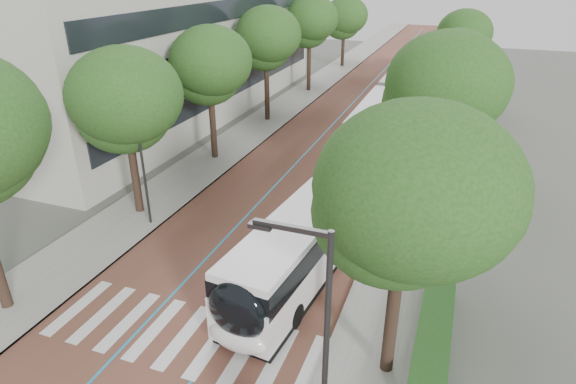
% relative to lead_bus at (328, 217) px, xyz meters
% --- Properties ---
extents(ground, '(160.00, 160.00, 0.00)m').
position_rel_lead_bus_xyz_m(ground, '(-3.48, -9.24, -1.63)').
color(ground, '#51544C').
rests_on(ground, ground).
extents(road, '(11.00, 140.00, 0.02)m').
position_rel_lead_bus_xyz_m(road, '(-3.48, 30.76, -1.62)').
color(road, brown).
rests_on(road, ground).
extents(sidewalk_left, '(4.00, 140.00, 0.12)m').
position_rel_lead_bus_xyz_m(sidewalk_left, '(-10.98, 30.76, -1.57)').
color(sidewalk_left, gray).
rests_on(sidewalk_left, ground).
extents(sidewalk_right, '(4.00, 140.00, 0.12)m').
position_rel_lead_bus_xyz_m(sidewalk_right, '(4.02, 30.76, -1.57)').
color(sidewalk_right, gray).
rests_on(sidewalk_right, ground).
extents(kerb_left, '(0.20, 140.00, 0.14)m').
position_rel_lead_bus_xyz_m(kerb_left, '(-9.08, 30.76, -1.57)').
color(kerb_left, gray).
rests_on(kerb_left, ground).
extents(kerb_right, '(0.20, 140.00, 0.14)m').
position_rel_lead_bus_xyz_m(kerb_right, '(2.12, 30.76, -1.57)').
color(kerb_right, gray).
rests_on(kerb_right, ground).
extents(zebra_crossing, '(10.55, 3.60, 0.01)m').
position_rel_lead_bus_xyz_m(zebra_crossing, '(-3.28, -8.24, -1.60)').
color(zebra_crossing, silver).
rests_on(zebra_crossing, ground).
extents(lane_line_left, '(0.12, 126.00, 0.01)m').
position_rel_lead_bus_xyz_m(lane_line_left, '(-5.08, 30.76, -1.60)').
color(lane_line_left, teal).
rests_on(lane_line_left, road).
extents(lane_line_right, '(0.12, 126.00, 0.01)m').
position_rel_lead_bus_xyz_m(lane_line_right, '(-1.88, 30.76, -1.60)').
color(lane_line_right, teal).
rests_on(lane_line_right, road).
extents(office_building, '(18.11, 40.00, 14.00)m').
position_rel_lead_bus_xyz_m(office_building, '(-22.96, 18.76, 5.37)').
color(office_building, '#9A998F').
rests_on(office_building, ground).
extents(streetlight_near, '(1.82, 0.20, 8.00)m').
position_rel_lead_bus_xyz_m(streetlight_near, '(3.13, -12.24, 3.19)').
color(streetlight_near, '#29292B').
rests_on(streetlight_near, sidewalk_right).
extents(streetlight_far, '(1.82, 0.20, 8.00)m').
position_rel_lead_bus_xyz_m(streetlight_far, '(3.13, 12.76, 3.19)').
color(streetlight_far, '#29292B').
rests_on(streetlight_far, sidewalk_right).
extents(lamp_post_left, '(0.14, 0.14, 8.00)m').
position_rel_lead_bus_xyz_m(lamp_post_left, '(-9.58, -1.24, 2.49)').
color(lamp_post_left, '#29292B').
rests_on(lamp_post_left, sidewalk_left).
extents(trees_left, '(6.13, 60.91, 9.90)m').
position_rel_lead_bus_xyz_m(trees_left, '(-10.98, 14.45, 5.01)').
color(trees_left, black).
rests_on(trees_left, ground).
extents(trees_right, '(6.03, 47.76, 9.49)m').
position_rel_lead_bus_xyz_m(trees_right, '(4.22, 10.82, 4.73)').
color(trees_right, black).
rests_on(trees_right, ground).
extents(lead_bus, '(4.38, 18.55, 3.20)m').
position_rel_lead_bus_xyz_m(lead_bus, '(0.00, 0.00, 0.00)').
color(lead_bus, black).
rests_on(lead_bus, ground).
extents(bus_queued_0, '(2.56, 12.40, 3.20)m').
position_rel_lead_bus_xyz_m(bus_queued_0, '(-0.77, 15.71, -0.00)').
color(bus_queued_0, silver).
rests_on(bus_queued_0, ground).
extents(bus_queued_1, '(2.61, 12.41, 3.20)m').
position_rel_lead_bus_xyz_m(bus_queued_1, '(-0.76, 28.71, -0.00)').
color(bus_queued_1, silver).
rests_on(bus_queued_1, ground).
extents(bus_queued_2, '(3.29, 12.53, 3.20)m').
position_rel_lead_bus_xyz_m(bus_queued_2, '(-0.53, 42.18, -0.00)').
color(bus_queued_2, silver).
rests_on(bus_queued_2, ground).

